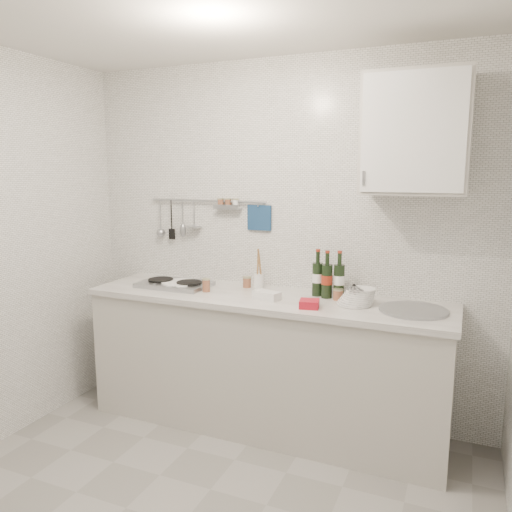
{
  "coord_description": "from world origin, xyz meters",
  "views": [
    {
      "loc": [
        1.22,
        -1.89,
        1.74
      ],
      "look_at": [
        0.02,
        0.9,
        1.22
      ],
      "focal_mm": 35.0,
      "sensor_mm": 36.0,
      "label": 1
    }
  ],
  "objects_px": {
    "wall_cabinet": "(416,134)",
    "plate_stack_sink": "(357,297)",
    "wine_bottles": "(328,274)",
    "plate_stack_hob": "(179,285)",
    "utensil_crock": "(259,280)"
  },
  "relations": [
    {
      "from": "wall_cabinet",
      "to": "plate_stack_sink",
      "type": "relative_size",
      "value": 2.99
    },
    {
      "from": "wine_bottles",
      "to": "plate_stack_hob",
      "type": "bearing_deg",
      "value": -172.21
    },
    {
      "from": "wall_cabinet",
      "to": "utensil_crock",
      "type": "distance_m",
      "value": 1.4
    },
    {
      "from": "plate_stack_sink",
      "to": "utensil_crock",
      "type": "distance_m",
      "value": 0.74
    },
    {
      "from": "plate_stack_sink",
      "to": "plate_stack_hob",
      "type": "bearing_deg",
      "value": -178.64
    },
    {
      "from": "wall_cabinet",
      "to": "plate_stack_sink",
      "type": "height_order",
      "value": "wall_cabinet"
    },
    {
      "from": "wall_cabinet",
      "to": "wine_bottles",
      "type": "relative_size",
      "value": 2.26
    },
    {
      "from": "plate_stack_hob",
      "to": "utensil_crock",
      "type": "xyz_separation_m",
      "value": [
        0.55,
        0.17,
        0.05
      ]
    },
    {
      "from": "plate_stack_hob",
      "to": "plate_stack_sink",
      "type": "bearing_deg",
      "value": 1.36
    },
    {
      "from": "plate_stack_hob",
      "to": "utensil_crock",
      "type": "height_order",
      "value": "utensil_crock"
    },
    {
      "from": "plate_stack_hob",
      "to": "plate_stack_sink",
      "type": "height_order",
      "value": "plate_stack_sink"
    },
    {
      "from": "wall_cabinet",
      "to": "wine_bottles",
      "type": "distance_m",
      "value": 1.01
    },
    {
      "from": "plate_stack_hob",
      "to": "wine_bottles",
      "type": "distance_m",
      "value": 1.07
    },
    {
      "from": "wine_bottles",
      "to": "utensil_crock",
      "type": "distance_m",
      "value": 0.51
    },
    {
      "from": "plate_stack_hob",
      "to": "wine_bottles",
      "type": "relative_size",
      "value": 0.9
    }
  ]
}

